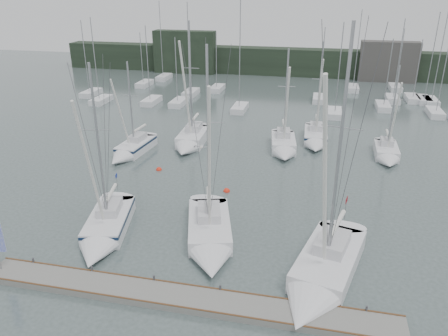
{
  "coord_description": "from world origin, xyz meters",
  "views": [
    {
      "loc": [
        6.62,
        -23.68,
        16.52
      ],
      "look_at": [
        0.19,
        5.0,
        4.0
      ],
      "focal_mm": 35.0,
      "sensor_mm": 36.0,
      "label": 1
    }
  ],
  "objects_px": {
    "sailboat_mid_a": "(130,150)",
    "buoy_a": "(227,191)",
    "sailboat_mid_b": "(190,142)",
    "sailboat_mid_c": "(284,148)",
    "sailboat_near_left": "(104,233)",
    "sailboat_near_right": "(319,280)",
    "sailboat_mid_e": "(387,155)",
    "buoy_c": "(159,170)",
    "sailboat_mid_d": "(316,139)",
    "sailboat_near_center": "(210,241)"
  },
  "relations": [
    {
      "from": "sailboat_near_left",
      "to": "buoy_a",
      "type": "relative_size",
      "value": 22.58
    },
    {
      "from": "sailboat_near_left",
      "to": "buoy_c",
      "type": "relative_size",
      "value": 23.74
    },
    {
      "from": "sailboat_mid_b",
      "to": "sailboat_mid_c",
      "type": "height_order",
      "value": "sailboat_mid_b"
    },
    {
      "from": "sailboat_mid_d",
      "to": "buoy_a",
      "type": "bearing_deg",
      "value": -119.03
    },
    {
      "from": "sailboat_mid_b",
      "to": "buoy_c",
      "type": "bearing_deg",
      "value": -101.81
    },
    {
      "from": "sailboat_near_center",
      "to": "sailboat_mid_c",
      "type": "relative_size",
      "value": 1.25
    },
    {
      "from": "sailboat_mid_d",
      "to": "sailboat_mid_c",
      "type": "bearing_deg",
      "value": -134.3
    },
    {
      "from": "sailboat_near_center",
      "to": "sailboat_near_right",
      "type": "relative_size",
      "value": 0.89
    },
    {
      "from": "sailboat_near_center",
      "to": "sailboat_mid_c",
      "type": "bearing_deg",
      "value": 64.79
    },
    {
      "from": "sailboat_near_right",
      "to": "sailboat_mid_e",
      "type": "bearing_deg",
      "value": 88.7
    },
    {
      "from": "sailboat_mid_e",
      "to": "buoy_a",
      "type": "height_order",
      "value": "sailboat_mid_e"
    },
    {
      "from": "sailboat_mid_d",
      "to": "sailboat_mid_b",
      "type": "bearing_deg",
      "value": -165.23
    },
    {
      "from": "sailboat_mid_a",
      "to": "sailboat_mid_d",
      "type": "distance_m",
      "value": 20.14
    },
    {
      "from": "sailboat_mid_e",
      "to": "buoy_c",
      "type": "xyz_separation_m",
      "value": [
        -21.58,
        -7.49,
        -0.51
      ]
    },
    {
      "from": "sailboat_near_right",
      "to": "buoy_a",
      "type": "distance_m",
      "value": 13.98
    },
    {
      "from": "sailboat_near_right",
      "to": "sailboat_mid_c",
      "type": "bearing_deg",
      "value": 115.27
    },
    {
      "from": "sailboat_mid_e",
      "to": "sailboat_mid_b",
      "type": "bearing_deg",
      "value": -176.64
    },
    {
      "from": "sailboat_near_left",
      "to": "sailboat_near_right",
      "type": "relative_size",
      "value": 0.81
    },
    {
      "from": "sailboat_mid_c",
      "to": "sailboat_mid_e",
      "type": "bearing_deg",
      "value": -5.8
    },
    {
      "from": "sailboat_mid_b",
      "to": "sailboat_mid_d",
      "type": "distance_m",
      "value": 13.86
    },
    {
      "from": "buoy_a",
      "to": "buoy_c",
      "type": "height_order",
      "value": "buoy_a"
    },
    {
      "from": "sailboat_mid_a",
      "to": "sailboat_mid_c",
      "type": "bearing_deg",
      "value": 20.76
    },
    {
      "from": "sailboat_mid_c",
      "to": "buoy_c",
      "type": "distance_m",
      "value": 13.31
    },
    {
      "from": "sailboat_near_center",
      "to": "sailboat_mid_a",
      "type": "xyz_separation_m",
      "value": [
        -12.31,
        14.79,
        0.04
      ]
    },
    {
      "from": "sailboat_mid_d",
      "to": "buoy_c",
      "type": "distance_m",
      "value": 17.9
    },
    {
      "from": "sailboat_mid_d",
      "to": "buoy_a",
      "type": "relative_size",
      "value": 20.56
    },
    {
      "from": "sailboat_mid_b",
      "to": "sailboat_mid_c",
      "type": "bearing_deg",
      "value": 0.33
    },
    {
      "from": "sailboat_mid_a",
      "to": "buoy_a",
      "type": "bearing_deg",
      "value": -22.27
    },
    {
      "from": "sailboat_near_center",
      "to": "buoy_c",
      "type": "height_order",
      "value": "sailboat_near_center"
    },
    {
      "from": "sailboat_near_left",
      "to": "sailboat_mid_a",
      "type": "height_order",
      "value": "sailboat_near_left"
    },
    {
      "from": "sailboat_near_right",
      "to": "sailboat_mid_c",
      "type": "height_order",
      "value": "sailboat_near_right"
    },
    {
      "from": "buoy_a",
      "to": "buoy_c",
      "type": "xyz_separation_m",
      "value": [
        -7.32,
        3.13,
        0.0
      ]
    },
    {
      "from": "sailboat_near_center",
      "to": "sailboat_mid_b",
      "type": "relative_size",
      "value": 1.02
    },
    {
      "from": "sailboat_near_center",
      "to": "sailboat_near_right",
      "type": "bearing_deg",
      "value": -36.44
    },
    {
      "from": "sailboat_near_right",
      "to": "sailboat_mid_b",
      "type": "bearing_deg",
      "value": 138.34
    },
    {
      "from": "buoy_a",
      "to": "sailboat_mid_a",
      "type": "bearing_deg",
      "value": 152.24
    },
    {
      "from": "sailboat_mid_d",
      "to": "buoy_c",
      "type": "bearing_deg",
      "value": -145.37
    },
    {
      "from": "sailboat_mid_c",
      "to": "sailboat_near_center",
      "type": "bearing_deg",
      "value": -106.92
    },
    {
      "from": "buoy_c",
      "to": "sailboat_near_right",
      "type": "bearing_deg",
      "value": -43.5
    },
    {
      "from": "sailboat_mid_c",
      "to": "buoy_a",
      "type": "relative_size",
      "value": 19.84
    },
    {
      "from": "sailboat_mid_a",
      "to": "sailboat_mid_b",
      "type": "xyz_separation_m",
      "value": [
        5.33,
        3.72,
        0.08
      ]
    },
    {
      "from": "sailboat_near_center",
      "to": "buoy_c",
      "type": "xyz_separation_m",
      "value": [
        -8.08,
        11.84,
        -0.51
      ]
    },
    {
      "from": "sailboat_near_left",
      "to": "sailboat_near_right",
      "type": "xyz_separation_m",
      "value": [
        14.72,
        -2.12,
        0.05
      ]
    },
    {
      "from": "sailboat_near_center",
      "to": "sailboat_near_right",
      "type": "xyz_separation_m",
      "value": [
        7.26,
        -2.72,
        0.09
      ]
    },
    {
      "from": "sailboat_near_left",
      "to": "sailboat_mid_d",
      "type": "height_order",
      "value": "sailboat_near_left"
    },
    {
      "from": "sailboat_near_left",
      "to": "sailboat_near_right",
      "type": "distance_m",
      "value": 14.87
    },
    {
      "from": "sailboat_near_right",
      "to": "sailboat_mid_d",
      "type": "height_order",
      "value": "sailboat_near_right"
    },
    {
      "from": "sailboat_near_center",
      "to": "sailboat_mid_a",
      "type": "distance_m",
      "value": 19.25
    },
    {
      "from": "sailboat_near_left",
      "to": "sailboat_mid_b",
      "type": "height_order",
      "value": "sailboat_mid_b"
    },
    {
      "from": "sailboat_near_center",
      "to": "sailboat_near_right",
      "type": "height_order",
      "value": "sailboat_near_right"
    }
  ]
}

